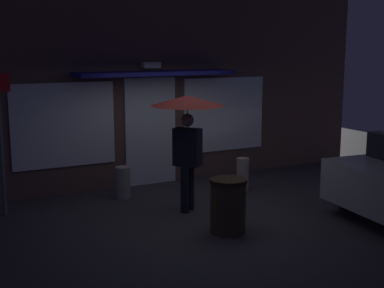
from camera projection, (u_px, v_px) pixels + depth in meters
ground_plane at (201, 212)px, 9.19m from camera, size 18.00×18.00×0.00m
building_facade at (147, 74)px, 10.83m from camera, size 10.40×1.00×4.55m
person_with_umbrella at (187, 118)px, 8.97m from camera, size 1.24×1.24×2.01m
street_sign_post at (0, 133)px, 8.76m from camera, size 0.40×0.07×2.49m
sidewalk_bollard at (123, 182)px, 9.98m from camera, size 0.28×0.28×0.60m
sidewalk_bollard_2 at (243, 174)px, 10.48m from camera, size 0.24×0.24×0.66m
trash_bin at (228, 205)px, 8.13m from camera, size 0.57×0.57×0.84m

